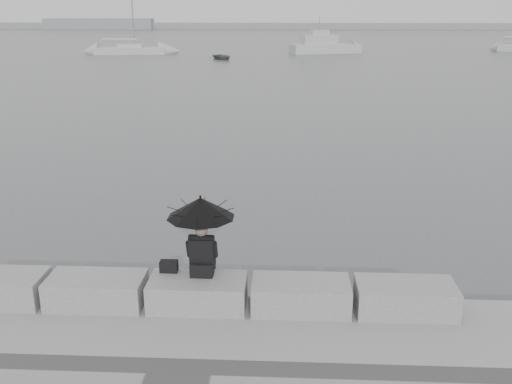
# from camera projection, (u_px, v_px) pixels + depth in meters

# --- Properties ---
(ground) EXTENTS (360.00, 360.00, 0.00)m
(ground) POSITION_uv_depth(u_px,v_px,m) (203.00, 319.00, 10.09)
(ground) COLOR #4A4D50
(ground) RESTS_ON ground
(stone_block_left) EXTENTS (1.60, 0.80, 0.50)m
(stone_block_left) POSITION_uv_depth(u_px,v_px,m) (97.00, 291.00, 9.51)
(stone_block_left) COLOR slate
(stone_block_left) RESTS_ON promenade
(stone_block_centre) EXTENTS (1.60, 0.80, 0.50)m
(stone_block_centre) POSITION_uv_depth(u_px,v_px,m) (198.00, 293.00, 9.43)
(stone_block_centre) COLOR slate
(stone_block_centre) RESTS_ON promenade
(stone_block_right) EXTENTS (1.60, 0.80, 0.50)m
(stone_block_right) POSITION_uv_depth(u_px,v_px,m) (301.00, 295.00, 9.35)
(stone_block_right) COLOR slate
(stone_block_right) RESTS_ON promenade
(stone_block_far_right) EXTENTS (1.60, 0.80, 0.50)m
(stone_block_far_right) POSITION_uv_depth(u_px,v_px,m) (405.00, 298.00, 9.27)
(stone_block_far_right) COLOR slate
(stone_block_far_right) RESTS_ON promenade
(seated_person) EXTENTS (1.12, 1.12, 1.39)m
(seated_person) POSITION_uv_depth(u_px,v_px,m) (201.00, 219.00, 9.23)
(seated_person) COLOR black
(seated_person) RESTS_ON stone_block_centre
(bag) EXTENTS (0.30, 0.17, 0.19)m
(bag) POSITION_uv_depth(u_px,v_px,m) (169.00, 266.00, 9.61)
(bag) COLOR black
(bag) RESTS_ON stone_block_centre
(distant_landmass) EXTENTS (180.00, 8.00, 2.80)m
(distant_landmass) POSITION_uv_depth(u_px,v_px,m) (251.00, 26.00, 157.11)
(distant_landmass) COLOR gray
(distant_landmass) RESTS_ON ground
(sailboat_left) EXTENTS (8.67, 3.27, 12.90)m
(sailboat_left) POSITION_uv_depth(u_px,v_px,m) (130.00, 50.00, 69.34)
(sailboat_left) COLOR #B8B8BB
(sailboat_left) RESTS_ON ground
(motor_cruiser) EXTENTS (9.05, 5.26, 4.50)m
(motor_cruiser) POSITION_uv_depth(u_px,v_px,m) (325.00, 46.00, 70.54)
(motor_cruiser) COLOR #B8B8BB
(motor_cruiser) RESTS_ON ground
(dinghy) EXTENTS (3.63, 3.07, 0.58)m
(dinghy) POSITION_uv_depth(u_px,v_px,m) (222.00, 57.00, 62.20)
(dinghy) COLOR slate
(dinghy) RESTS_ON ground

